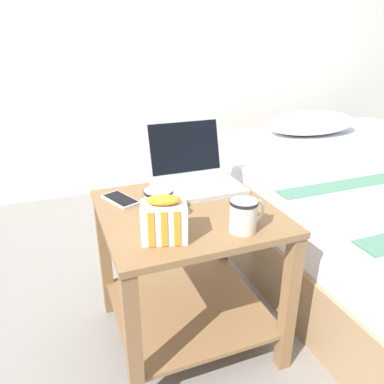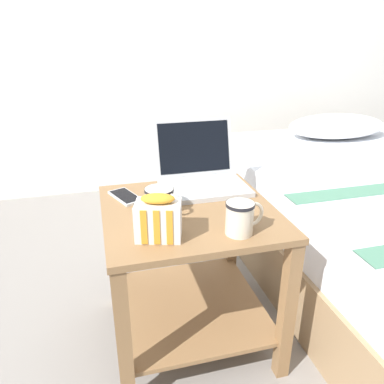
% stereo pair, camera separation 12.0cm
% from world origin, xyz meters
% --- Properties ---
extents(ground_plane, '(8.00, 8.00, 0.00)m').
position_xyz_m(ground_plane, '(0.00, 0.00, 0.00)').
color(ground_plane, gray).
extents(back_wall, '(8.00, 0.05, 2.50)m').
position_xyz_m(back_wall, '(0.00, 1.62, 1.25)').
color(back_wall, silver).
rests_on(back_wall, ground_plane).
extents(bedside_table, '(0.58, 0.57, 0.55)m').
position_xyz_m(bedside_table, '(0.00, 0.00, 0.35)').
color(bedside_table, olive).
rests_on(bedside_table, ground_plane).
extents(laptop, '(0.32, 0.30, 0.24)m').
position_xyz_m(laptop, '(0.10, 0.20, 0.60)').
color(laptop, '#B7BABC').
rests_on(laptop, bedside_table).
extents(mug_front_left, '(0.13, 0.09, 0.10)m').
position_xyz_m(mug_front_left, '(0.11, -0.20, 0.61)').
color(mug_front_left, beige).
rests_on(mug_front_left, bedside_table).
extents(mug_front_right, '(0.11, 0.12, 0.09)m').
position_xyz_m(mug_front_right, '(-0.10, 0.00, 0.60)').
color(mug_front_right, beige).
rests_on(mug_front_right, bedside_table).
extents(snack_bag, '(0.15, 0.12, 0.14)m').
position_xyz_m(snack_bag, '(-0.13, -0.16, 0.61)').
color(snack_bag, silver).
rests_on(snack_bag, bedside_table).
extents(cell_phone, '(0.12, 0.17, 0.01)m').
position_xyz_m(cell_phone, '(-0.20, 0.15, 0.56)').
color(cell_phone, '#B7BABC').
rests_on(cell_phone, bedside_table).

